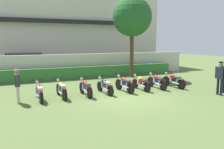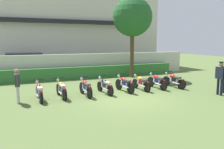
# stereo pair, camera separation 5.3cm
# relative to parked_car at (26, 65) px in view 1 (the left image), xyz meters

# --- Properties ---
(ground) EXTENTS (60.00, 60.00, 0.00)m
(ground) POSITION_rel_parked_car_xyz_m (4.00, -9.82, -0.94)
(ground) COLOR #566B38
(building) EXTENTS (19.78, 6.50, 8.67)m
(building) POSITION_rel_parked_car_xyz_m (4.00, 5.22, 3.40)
(building) COLOR beige
(building) RESTS_ON ground
(compound_wall) EXTENTS (18.79, 0.30, 1.82)m
(compound_wall) POSITION_rel_parked_car_xyz_m (4.00, -2.23, -0.03)
(compound_wall) COLOR beige
(compound_wall) RESTS_ON ground
(hedge_row) EXTENTS (15.03, 0.70, 0.90)m
(hedge_row) POSITION_rel_parked_car_xyz_m (4.00, -2.93, -0.48)
(hedge_row) COLOR #337033
(hedge_row) RESTS_ON ground
(parked_car) EXTENTS (4.55, 2.19, 1.89)m
(parked_car) POSITION_rel_parked_car_xyz_m (0.00, 0.00, 0.00)
(parked_car) COLOR silver
(parked_car) RESTS_ON ground
(tree_near_inspector) EXTENTS (3.00, 3.00, 6.14)m
(tree_near_inspector) POSITION_rel_parked_car_xyz_m (7.50, -3.88, 3.67)
(tree_near_inspector) COLOR #4C3823
(tree_near_inspector) RESTS_ON ground
(motorcycle_in_row_0) EXTENTS (0.60, 1.92, 0.94)m
(motorcycle_in_row_0) POSITION_rel_parked_car_xyz_m (0.04, -8.46, -0.50)
(motorcycle_in_row_0) COLOR black
(motorcycle_in_row_0) RESTS_ON ground
(motorcycle_in_row_1) EXTENTS (0.60, 1.93, 0.96)m
(motorcycle_in_row_1) POSITION_rel_parked_car_xyz_m (1.11, -8.39, -0.49)
(motorcycle_in_row_1) COLOR black
(motorcycle_in_row_1) RESTS_ON ground
(motorcycle_in_row_2) EXTENTS (0.60, 1.86, 0.96)m
(motorcycle_in_row_2) POSITION_rel_parked_car_xyz_m (2.35, -8.48, -0.49)
(motorcycle_in_row_2) COLOR black
(motorcycle_in_row_2) RESTS_ON ground
(motorcycle_in_row_3) EXTENTS (0.60, 1.85, 0.94)m
(motorcycle_in_row_3) POSITION_rel_parked_car_xyz_m (3.46, -8.40, -0.50)
(motorcycle_in_row_3) COLOR black
(motorcycle_in_row_3) RESTS_ON ground
(motorcycle_in_row_4) EXTENTS (0.60, 1.86, 0.97)m
(motorcycle_in_row_4) POSITION_rel_parked_car_xyz_m (4.63, -8.40, -0.48)
(motorcycle_in_row_4) COLOR black
(motorcycle_in_row_4) RESTS_ON ground
(motorcycle_in_row_5) EXTENTS (0.60, 1.82, 0.94)m
(motorcycle_in_row_5) POSITION_rel_parked_car_xyz_m (5.70, -8.39, -0.50)
(motorcycle_in_row_5) COLOR black
(motorcycle_in_row_5) RESTS_ON ground
(motorcycle_in_row_6) EXTENTS (0.60, 1.91, 0.97)m
(motorcycle_in_row_6) POSITION_rel_parked_car_xyz_m (6.81, -8.37, -0.48)
(motorcycle_in_row_6) COLOR black
(motorcycle_in_row_6) RESTS_ON ground
(motorcycle_in_row_7) EXTENTS (0.60, 1.93, 0.96)m
(motorcycle_in_row_7) POSITION_rel_parked_car_xyz_m (7.94, -8.49, -0.49)
(motorcycle_in_row_7) COLOR black
(motorcycle_in_row_7) RESTS_ON ground
(inspector_person) EXTENTS (0.22, 0.65, 1.59)m
(inspector_person) POSITION_rel_parked_car_xyz_m (-0.90, -8.60, -0.01)
(inspector_person) COLOR beige
(inspector_person) RESTS_ON ground
(officer_0) EXTENTS (0.25, 0.69, 1.76)m
(officer_0) POSITION_rel_parked_car_xyz_m (8.87, -11.08, 0.12)
(officer_0) COLOR black
(officer_0) RESTS_ON ground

